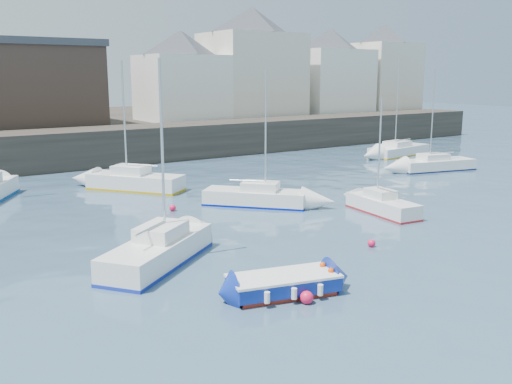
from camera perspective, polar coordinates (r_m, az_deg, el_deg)
water at (r=21.08m, az=19.01°, el=-9.47°), size 220.00×220.00×0.00m
quay_wall at (r=49.54m, az=-15.24°, el=4.44°), size 90.00×5.00×3.00m
land_strip at (r=66.73m, az=-20.40°, el=5.79°), size 90.00×32.00×2.80m
bldg_east_a at (r=64.53m, az=-0.38°, el=12.93°), size 13.36×13.36×11.80m
bldg_east_b at (r=70.88m, az=7.41°, el=11.96°), size 11.88×11.88×9.95m
bldg_east_c at (r=77.15m, az=12.54°, el=12.12°), size 11.14×11.14×10.95m
bldg_east_d at (r=59.50m, az=-7.46°, el=11.55°), size 11.14×11.14×8.95m
blue_dinghy at (r=19.65m, az=2.77°, el=-9.13°), size 4.04×2.48×0.72m
sailboat_a at (r=22.97m, az=-9.72°, el=-5.76°), size 6.11×5.23×7.99m
sailboat_b at (r=32.71m, az=-0.00°, el=-0.48°), size 5.36×5.66×7.61m
sailboat_c at (r=31.51m, az=12.51°, el=-1.27°), size 2.08×4.84×6.17m
sailboat_d at (r=46.87m, az=17.52°, el=2.66°), size 6.54×3.41×7.97m
sailboat_f at (r=37.89m, az=-12.00°, el=1.07°), size 5.43×6.30×8.25m
sailboat_g at (r=54.70m, az=14.09°, el=4.08°), size 7.16×3.18×8.76m
buoy_near at (r=19.15m, az=5.08°, el=-11.03°), size 0.45×0.45×0.45m
buoy_mid at (r=25.50m, az=11.46°, el=-5.38°), size 0.34×0.34×0.34m
buoy_far at (r=31.79m, az=-8.33°, el=-1.88°), size 0.37×0.37×0.37m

